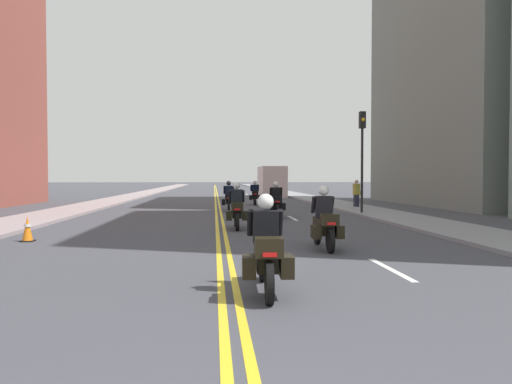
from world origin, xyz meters
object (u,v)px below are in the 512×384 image
object	(u,v)px
motorcycle_1	(324,223)
motorcycle_2	(237,210)
motorcycle_3	(276,203)
motorcycle_4	(229,199)
motorcycle_0	(266,252)
motorcycle_5	(255,195)
traffic_light_near	(362,144)
pedestrian_0	(357,194)
parked_truck	(271,183)
traffic_cone_0	(27,229)

from	to	relation	value
motorcycle_1	motorcycle_2	distance (m)	5.43
motorcycle_3	motorcycle_4	distance (m)	5.09
motorcycle_1	motorcycle_3	xyz separation A→B (m)	(0.03, 9.76, 0.01)
motorcycle_0	motorcycle_5	distance (m)	24.50
traffic_light_near	pedestrian_0	distance (m)	5.46
motorcycle_0	parked_truck	distance (m)	37.73
motorcycle_1	motorcycle_2	xyz separation A→B (m)	(-1.98, 5.05, 0.01)
traffic_cone_0	pedestrian_0	distance (m)	18.99
motorcycle_5	traffic_cone_0	xyz separation A→B (m)	(-7.97, -17.71, -0.30)
motorcycle_3	pedestrian_0	size ratio (longest dim) A/B	1.36
motorcycle_0	pedestrian_0	size ratio (longest dim) A/B	1.32
motorcycle_4	motorcycle_5	xyz separation A→B (m)	(1.89, 5.48, 0.00)
motorcycle_0	pedestrian_0	bearing A→B (deg)	71.76
motorcycle_4	motorcycle_5	world-z (taller)	motorcycle_4
pedestrian_0	motorcycle_3	bearing A→B (deg)	-155.36
motorcycle_0	motorcycle_5	size ratio (longest dim) A/B	0.98
motorcycle_2	traffic_cone_0	xyz separation A→B (m)	(-6.07, -2.85, -0.31)
motorcycle_3	motorcycle_5	xyz separation A→B (m)	(-0.12, 10.16, -0.01)
motorcycle_0	motorcycle_2	bearing A→B (deg)	92.24
motorcycle_3	motorcycle_4	xyz separation A→B (m)	(-2.01, 4.68, -0.01)
motorcycle_3	traffic_cone_0	xyz separation A→B (m)	(-8.09, -7.55, -0.31)
pedestrian_0	traffic_light_near	bearing A→B (deg)	-125.68
motorcycle_0	traffic_cone_0	world-z (taller)	motorcycle_0
parked_truck	pedestrian_0	bearing A→B (deg)	-80.42
traffic_cone_0	motorcycle_3	bearing A→B (deg)	43.05
pedestrian_0	motorcycle_2	bearing A→B (deg)	-147.47
motorcycle_1	parked_truck	size ratio (longest dim) A/B	0.33
motorcycle_3	traffic_light_near	world-z (taller)	traffic_light_near
motorcycle_0	pedestrian_0	xyz separation A→B (m)	(7.45, 20.02, 0.22)
motorcycle_4	motorcycle_3	bearing A→B (deg)	-65.30
motorcycle_2	motorcycle_3	size ratio (longest dim) A/B	0.98
motorcycle_2	parked_truck	size ratio (longest dim) A/B	0.34
parked_truck	motorcycle_3	bearing A→B (deg)	-96.17
motorcycle_1	motorcycle_3	size ratio (longest dim) A/B	0.95
motorcycle_1	motorcycle_0	bearing A→B (deg)	-113.03
motorcycle_3	parked_truck	world-z (taller)	parked_truck
motorcycle_3	parked_truck	bearing A→B (deg)	86.98
traffic_light_near	motorcycle_5	bearing A→B (deg)	115.98
motorcycle_2	traffic_light_near	world-z (taller)	traffic_light_near
motorcycle_2	motorcycle_1	bearing A→B (deg)	-67.68
motorcycle_5	parked_truck	size ratio (longest dim) A/B	0.35
motorcycle_2	traffic_cone_0	world-z (taller)	motorcycle_2
motorcycle_0	motorcycle_4	distance (m)	18.94
motorcycle_4	pedestrian_0	size ratio (longest dim) A/B	1.35
traffic_cone_0	traffic_light_near	world-z (taller)	traffic_light_near
motorcycle_1	motorcycle_4	xyz separation A→B (m)	(-1.98, 14.43, -0.01)
motorcycle_3	parked_truck	distance (m)	23.33
motorcycle_2	pedestrian_0	distance (m)	12.86
motorcycle_4	traffic_light_near	bearing A→B (deg)	-28.24
motorcycle_3	motorcycle_0	bearing A→B (deg)	-94.85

